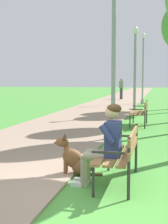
{
  "coord_description": "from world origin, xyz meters",
  "views": [
    {
      "loc": [
        1.09,
        -4.32,
        1.62
      ],
      "look_at": [
        -0.52,
        2.8,
        0.9
      ],
      "focal_mm": 54.38,
      "sensor_mm": 36.0,
      "label": 1
    }
  ],
  "objects": [
    {
      "name": "lamp_post_mid",
      "position": [
        -0.02,
        10.57,
        1.99
      ],
      "size": [
        0.24,
        0.24,
        3.84
      ],
      "color": "gray",
      "rests_on": "ground"
    },
    {
      "name": "lamp_post_far",
      "position": [
        -0.04,
        17.68,
        2.32
      ],
      "size": [
        0.24,
        0.24,
        4.49
      ],
      "color": "gray",
      "rests_on": "ground"
    },
    {
      "name": "pedestrian_distant",
      "position": [
        -1.89,
        22.01,
        0.84
      ],
      "size": [
        0.32,
        0.22,
        1.65
      ],
      "color": "#383842",
      "rests_on": "ground"
    },
    {
      "name": "park_bench_mid",
      "position": [
        0.43,
        7.4,
        0.51
      ],
      "size": [
        0.55,
        1.5,
        0.85
      ],
      "color": "olive",
      "rests_on": "ground"
    },
    {
      "name": "paved_path",
      "position": [
        -2.01,
        24.0,
        0.02
      ],
      "size": [
        3.45,
        60.0,
        0.04
      ],
      "primitive_type": "cube",
      "color": "gray",
      "rests_on": "ground"
    },
    {
      "name": "ground_plane",
      "position": [
        0.0,
        0.0,
        0.0
      ],
      "size": [
        120.0,
        120.0,
        0.0
      ],
      "primitive_type": "plane",
      "color": "#478E38"
    },
    {
      "name": "dog_brown",
      "position": [
        -0.26,
        1.08,
        0.26
      ],
      "size": [
        0.83,
        0.33,
        0.71
      ],
      "color": "brown",
      "rests_on": "ground"
    },
    {
      "name": "person_seated_on_near_bench",
      "position": [
        0.31,
        0.6,
        0.68
      ],
      "size": [
        0.74,
        0.49,
        1.25
      ],
      "color": "gray",
      "rests_on": "ground"
    },
    {
      "name": "lamp_post_near",
      "position": [
        -0.12,
        4.52,
        2.34
      ],
      "size": [
        0.24,
        0.24,
        4.53
      ],
      "color": "gray",
      "rests_on": "ground"
    },
    {
      "name": "park_bench_near",
      "position": [
        0.52,
        0.8,
        0.51
      ],
      "size": [
        0.55,
        1.5,
        0.85
      ],
      "color": "olive",
      "rests_on": "ground"
    }
  ]
}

